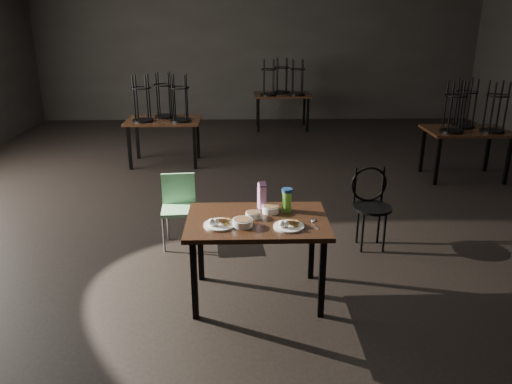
{
  "coord_description": "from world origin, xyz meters",
  "views": [
    {
      "loc": [
        -0.36,
        -5.7,
        2.4
      ],
      "look_at": [
        -0.24,
        -1.41,
        0.85
      ],
      "focal_mm": 35.0,
      "sensor_mm": 36.0,
      "label": 1
    }
  ],
  "objects_px": {
    "water_bottle": "(287,200)",
    "school_chair": "(179,203)",
    "juice_carton": "(262,196)",
    "main_table": "(257,228)",
    "bentwood_chair": "(371,201)"
  },
  "relations": [
    {
      "from": "main_table",
      "to": "water_bottle",
      "type": "relative_size",
      "value": 5.76
    },
    {
      "from": "main_table",
      "to": "school_chair",
      "type": "relative_size",
      "value": 1.55
    },
    {
      "from": "main_table",
      "to": "bentwood_chair",
      "type": "relative_size",
      "value": 1.4
    },
    {
      "from": "bentwood_chair",
      "to": "school_chair",
      "type": "bearing_deg",
      "value": 173.42
    },
    {
      "from": "water_bottle",
      "to": "bentwood_chair",
      "type": "distance_m",
      "value": 1.34
    },
    {
      "from": "water_bottle",
      "to": "school_chair",
      "type": "relative_size",
      "value": 0.27
    },
    {
      "from": "main_table",
      "to": "water_bottle",
      "type": "height_order",
      "value": "water_bottle"
    },
    {
      "from": "water_bottle",
      "to": "bentwood_chair",
      "type": "relative_size",
      "value": 0.24
    },
    {
      "from": "school_chair",
      "to": "juice_carton",
      "type": "bearing_deg",
      "value": -50.11
    },
    {
      "from": "juice_carton",
      "to": "school_chair",
      "type": "bearing_deg",
      "value": 134.53
    },
    {
      "from": "bentwood_chair",
      "to": "school_chair",
      "type": "distance_m",
      "value": 2.05
    },
    {
      "from": "main_table",
      "to": "water_bottle",
      "type": "bearing_deg",
      "value": 33.82
    },
    {
      "from": "school_chair",
      "to": "main_table",
      "type": "bearing_deg",
      "value": -58.76
    },
    {
      "from": "water_bottle",
      "to": "bentwood_chair",
      "type": "height_order",
      "value": "water_bottle"
    },
    {
      "from": "water_bottle",
      "to": "bentwood_chair",
      "type": "bearing_deg",
      "value": 41.05
    }
  ]
}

